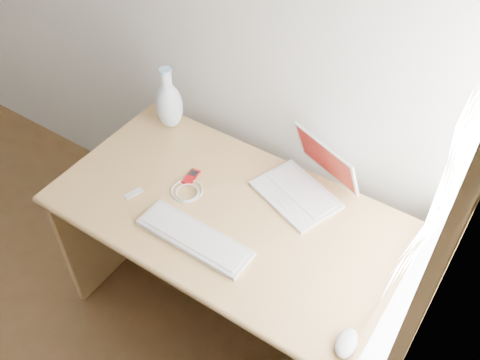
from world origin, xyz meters
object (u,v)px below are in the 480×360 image
Objects in this scene: desk at (250,237)px; external_keyboard at (194,238)px; laptop at (302,181)px; vase at (169,104)px.

external_keyboard is (-0.07, -0.27, 0.23)m from desk.
laptop reaches higher than desk.
desk is 4.84× the size of vase.
desk is 0.37m from external_keyboard.
laptop is 1.26× the size of vase.
vase is at bearing 137.00° from external_keyboard.
desk is at bearing 76.92° from external_keyboard.
vase reaches higher than laptop.
vase is (-0.48, 0.46, 0.11)m from external_keyboard.
laptop is 0.68m from vase.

